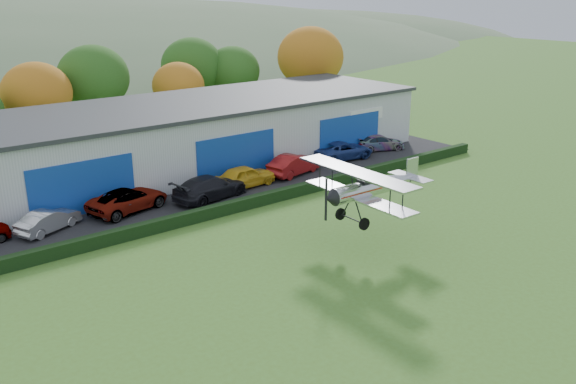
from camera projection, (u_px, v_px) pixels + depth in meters
ground at (414, 313)px, 27.82m from camera, size 300.00×300.00×0.00m
apron at (222, 188)px, 45.18m from camera, size 48.00×9.00×0.05m
hedge at (260, 200)px, 41.49m from camera, size 46.00×0.60×0.80m
hangar at (196, 133)px, 50.70m from camera, size 40.60×12.60×5.30m
tree_belt at (88, 84)px, 56.71m from camera, size 75.70×13.22×10.12m
car_1 at (48, 220)px, 36.91m from camera, size 4.34×2.98×1.35m
car_2 at (128, 200)px, 40.26m from camera, size 6.03×3.87×1.55m
car_3 at (210, 187)px, 42.58m from camera, size 6.08×3.31×1.67m
car_4 at (245, 176)px, 45.13m from camera, size 4.90×2.19×1.64m
car_5 at (294, 164)px, 48.16m from camera, size 5.26×2.76×1.65m
car_6 at (343, 150)px, 52.49m from camera, size 5.76×3.10×1.54m
car_7 at (379, 142)px, 55.49m from camera, size 5.13×3.44×1.38m
biplane at (370, 186)px, 34.09m from camera, size 7.22×8.22×3.09m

